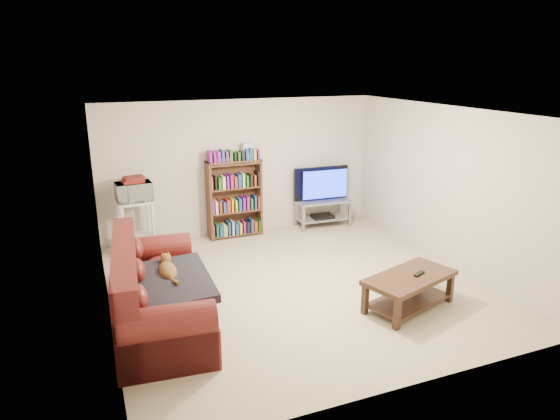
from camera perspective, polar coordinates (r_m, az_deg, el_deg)
name	(u,v)px	position (r m, az deg, el deg)	size (l,w,h in m)	color
floor	(297,285)	(7.12, 1.97, -8.52)	(5.00, 5.00, 0.00)	beige
ceiling	(299,112)	(6.47, 2.18, 11.09)	(5.00, 5.00, 0.00)	white
wall_back	(242,167)	(8.97, -4.42, 4.87)	(5.00, 5.00, 0.00)	beige
wall_front	(411,274)	(4.65, 14.69, -7.04)	(5.00, 5.00, 0.00)	beige
wall_left	(102,225)	(6.16, -19.72, -1.59)	(5.00, 5.00, 0.00)	beige
wall_right	(448,186)	(8.01, 18.68, 2.59)	(5.00, 5.00, 0.00)	beige
sofa	(153,297)	(6.17, -14.29, -9.63)	(1.22, 2.43, 1.00)	#5D1A18
blanket	(170,283)	(5.94, -12.50, -8.12)	(0.91, 1.18, 0.10)	black
cat	(168,271)	(6.11, -12.70, -6.79)	(0.26, 0.64, 0.19)	brown
coffee_table	(409,285)	(6.58, 14.55, -8.32)	(1.35, 0.96, 0.44)	#3B2314
remote	(419,274)	(6.57, 15.61, -7.03)	(0.20, 0.06, 0.02)	black
tv_stand	(323,209)	(9.48, 4.90, 0.16)	(1.03, 0.49, 0.50)	#999EA3
television	(323,184)	(9.36, 4.98, 2.95)	(1.09, 0.14, 0.63)	black
dvd_player	(323,216)	(9.53, 4.88, -0.71)	(0.40, 0.28, 0.06)	black
bookshelf	(235,198)	(8.84, -5.22, 1.42)	(0.96, 0.31, 1.38)	#4E2D1B
shelf_clutter	(239,154)	(8.71, -4.76, 6.42)	(0.70, 0.22, 0.28)	silver
microwave_stand	(136,220)	(8.38, -16.11, -1.07)	(0.59, 0.45, 0.89)	silver
microwave	(134,192)	(8.26, -16.37, 2.03)	(0.55, 0.37, 0.30)	silver
game_boxes	(133,181)	(8.22, -16.47, 3.22)	(0.32, 0.28, 0.05)	maroon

